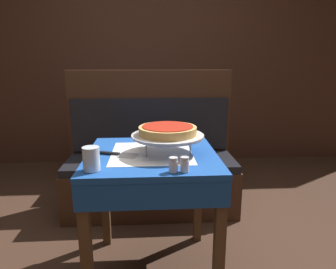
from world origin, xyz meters
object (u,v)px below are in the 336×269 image
(water_glass_near, at_px, (91,159))
(booth_bench, at_px, (152,171))
(salt_shaker, at_px, (173,165))
(pepper_shaker, at_px, (185,164))
(dining_table_rear, at_px, (132,120))
(condiment_caddy, at_px, (128,104))
(pizza_server, at_px, (117,154))
(dining_table_front, at_px, (152,171))
(deep_dish_pizza, at_px, (168,130))
(pizza_pan_stand, at_px, (168,136))

(water_glass_near, bearing_deg, booth_bench, 75.53)
(salt_shaker, xyz_separation_m, pepper_shaker, (0.05, 0.00, 0.00))
(dining_table_rear, bearing_deg, pepper_shaker, -79.75)
(dining_table_rear, height_order, condiment_caddy, condiment_caddy)
(pizza_server, xyz_separation_m, condiment_caddy, (-0.04, 1.57, 0.04))
(dining_table_rear, distance_m, pizza_server, 1.54)
(water_glass_near, height_order, condiment_caddy, condiment_caddy)
(salt_shaker, bearing_deg, dining_table_rear, 98.71)
(salt_shaker, bearing_deg, condiment_caddy, 99.67)
(dining_table_front, relative_size, deep_dish_pizza, 2.42)
(dining_table_rear, relative_size, salt_shaker, 11.11)
(pizza_server, height_order, water_glass_near, water_glass_near)
(dining_table_front, distance_m, booth_bench, 0.87)
(dining_table_front, height_order, dining_table_rear, dining_table_rear)
(booth_bench, xyz_separation_m, pepper_shaker, (0.14, -1.11, 0.44))
(dining_table_rear, xyz_separation_m, salt_shaker, (0.28, -1.80, 0.14))
(deep_dish_pizza, bearing_deg, dining_table_front, 173.13)
(pizza_server, xyz_separation_m, salt_shaker, (0.27, -0.26, 0.03))
(water_glass_near, height_order, pepper_shaker, water_glass_near)
(water_glass_near, bearing_deg, condiment_caddy, 88.45)
(deep_dish_pizza, bearing_deg, pepper_shaker, -78.55)
(dining_table_front, bearing_deg, pepper_shaker, -64.18)
(pizza_pan_stand, relative_size, condiment_caddy, 2.17)
(pizza_pan_stand, xyz_separation_m, deep_dish_pizza, (0.00, 0.00, 0.03))
(pizza_pan_stand, height_order, pizza_server, pizza_pan_stand)
(dining_table_front, height_order, pepper_shaker, pepper_shaker)
(condiment_caddy, bearing_deg, dining_table_front, -81.83)
(dining_table_rear, bearing_deg, pizza_pan_stand, -79.97)
(dining_table_rear, height_order, deep_dish_pizza, deep_dish_pizza)
(dining_table_front, distance_m, pepper_shaker, 0.35)
(pizza_pan_stand, height_order, pepper_shaker, pizza_pan_stand)
(pepper_shaker, bearing_deg, deep_dish_pizza, 101.45)
(dining_table_rear, bearing_deg, booth_bench, -74.82)
(dining_table_rear, distance_m, pepper_shaker, 1.84)
(dining_table_rear, relative_size, pepper_shaker, 10.98)
(dining_table_rear, bearing_deg, pizza_server, -89.95)
(dining_table_rear, relative_size, deep_dish_pizza, 2.44)
(pizza_server, height_order, salt_shaker, salt_shaker)
(pepper_shaker, distance_m, condiment_caddy, 1.87)
(water_glass_near, bearing_deg, salt_shaker, -6.72)
(pizza_pan_stand, relative_size, deep_dish_pizza, 1.26)
(pepper_shaker, bearing_deg, booth_bench, 97.07)
(dining_table_front, distance_m, pizza_pan_stand, 0.21)
(booth_bench, height_order, pizza_pan_stand, booth_bench)
(booth_bench, height_order, pepper_shaker, booth_bench)
(pepper_shaker, xyz_separation_m, condiment_caddy, (-0.36, 1.84, 0.01))
(condiment_caddy, bearing_deg, pizza_server, -88.60)
(dining_table_front, relative_size, pizza_pan_stand, 1.92)
(pizza_server, distance_m, condiment_caddy, 1.57)
(water_glass_near, relative_size, pepper_shaker, 1.60)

